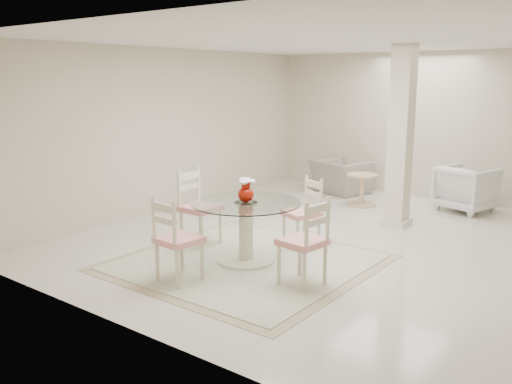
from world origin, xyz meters
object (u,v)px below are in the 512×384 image
Objects in this scene: side_table at (362,191)px; column at (401,137)px; dining_chair_west at (196,201)px; recliner_taupe at (340,177)px; red_vase at (246,190)px; dining_chair_north at (306,207)px; armchair_white at (466,189)px; dining_chair_east at (308,236)px; dining_table at (246,232)px; dining_chair_south at (174,234)px.

column is at bearing -40.69° from side_table.
recliner_taupe is (-0.10, 4.18, -0.27)m from dining_chair_west.
dining_chair_north is at bearing 77.24° from red_vase.
armchair_white is at bearing 70.45° from column.
recliner_taupe is at bearing 135.13° from dining_chair_north.
dining_chair_east is at bearing 131.52° from recliner_taupe.
dining_chair_east is at bearing -85.22° from column.
dining_chair_east is 2.04m from dining_chair_west.
dining_chair_west reaches higher than red_vase.
armchair_white reaches higher than dining_table.
dining_chair_north is at bearing -96.47° from dining_chair_south.
column is 2.39× the size of dining_chair_west.
dining_chair_west is at bearing -50.58° from dining_chair_south.
red_vase is 1.08m from dining_chair_south.
dining_table is 1.03m from dining_chair_south.
dining_chair_west is (-1.00, 0.20, 0.21)m from dining_table.
dining_chair_west is 1.44m from dining_chair_south.
dining_table is 4.49× the size of red_vase.
red_vase is 1.07m from dining_chair_east.
dining_table is 1.03m from dining_chair_north.
dining_chair_south is 1.08× the size of recliner_taupe.
dining_chair_east is at bearing 102.03° from armchair_white.
side_table is at bearing 155.46° from recliner_taupe.
side_table is at bearing 139.31° from column.
dining_chair_east is 1.06× the size of dining_chair_north.
column is 4.82× the size of side_table.
dining_chair_east reaches higher than dining_table.
dining_chair_east is at bearing -33.38° from dining_chair_north.
armchair_white is at bearing -163.67° from recliner_taupe.
armchair_white is at bearing 95.81° from dining_chair_north.
column is at bearing -168.23° from dining_chair_east.
dining_chair_north is 3.54m from armchair_white.
dining_table is at bearing -79.07° from dining_chair_north.
armchair_white is (0.31, 4.56, -0.19)m from dining_chair_east.
dining_chair_east is 5.05m from recliner_taupe.
side_table is at bearing 94.33° from red_vase.
red_vase is 0.35× the size of armchair_white.
dining_table is at bearing -85.68° from side_table.
dining_table is at bearing 121.03° from recliner_taupe.
side_table is at bearing -83.39° from dining_chair_south.
dining_chair_east is at bearing -140.95° from dining_chair_south.
column reaches higher than dining_chair_south.
red_vase is at bearing -18.43° from dining_table.
red_vase is (0.00, -0.00, 0.52)m from dining_table.
red_vase is at bearing -95.93° from dining_chair_south.
dining_table is 1.22× the size of dining_chair_east.
armchair_white is at bearing 23.92° from side_table.
dining_chair_west is 1.06× the size of dining_chair_south.
dining_chair_south is at bearing -101.68° from red_vase.
column is 2.66m from recliner_taupe.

